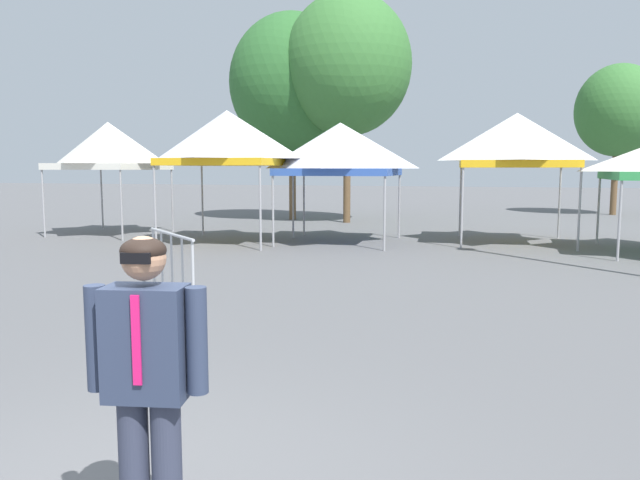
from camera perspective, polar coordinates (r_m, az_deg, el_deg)
The scene contains 9 objects.
canopy_tent_left_of_center at distance 20.78m, azimuth -19.15°, elevation 8.29°, with size 3.02×3.02×3.58m.
canopy_tent_right_of_center at distance 17.72m, azimuth -8.66°, elevation 9.39°, with size 3.27×3.27×3.75m.
canopy_tent_behind_left at distance 17.53m, azimuth 1.90°, elevation 8.48°, with size 3.27×3.27×3.41m.
canopy_tent_behind_right at distance 18.21m, azimuth 17.87°, elevation 8.84°, with size 3.29×3.29×3.66m.
person_foreground at distance 3.40m, azimuth -15.81°, elevation -12.24°, with size 0.64×0.32×1.78m.
tree_behind_tents_right at distance 24.29m, azimuth 2.59°, elevation 16.00°, with size 4.90×4.90×8.75m.
tree_behind_tents_center at distance 31.13m, azimuth 26.10°, elevation 10.80°, with size 3.75×3.75×6.78m.
tree_behind_tents_left at distance 25.62m, azimuth -2.64°, elevation 14.43°, with size 5.07×5.07×8.36m.
crowd_barrier_by_lift at distance 10.34m, azimuth -13.71°, elevation -1.09°, with size 1.59×1.44×1.08m.
Camera 1 is at (2.16, -3.02, 2.12)m, focal length 34.26 mm.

